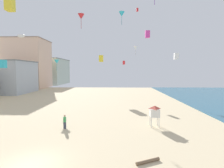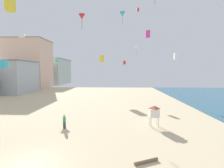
{
  "view_description": "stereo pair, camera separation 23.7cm",
  "coord_description": "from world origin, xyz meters",
  "px_view_note": "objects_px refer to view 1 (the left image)",
  "views": [
    {
      "loc": [
        6.22,
        -11.76,
        6.73
      ],
      "look_at": [
        5.43,
        14.77,
        4.78
      ],
      "focal_mm": 28.15,
      "sensor_mm": 36.0,
      "label": 1
    },
    {
      "loc": [
        6.45,
        -11.75,
        6.73
      ],
      "look_at": [
        5.43,
        14.77,
        4.78
      ],
      "focal_mm": 28.15,
      "sensor_mm": 36.0,
      "label": 2
    }
  ],
  "objects_px": {
    "kite_yellow_box_2": "(10,5)",
    "kite_cyan_delta_2": "(122,14)",
    "kite_yellow_box": "(101,59)",
    "kite_magenta_box": "(147,34)",
    "kite_white_delta": "(136,48)",
    "kite_white_parafoil": "(21,36)",
    "kite_white_box": "(176,56)",
    "kite_red_box_2": "(137,10)",
    "driftwood_log": "(148,161)",
    "kite_flyer": "(65,121)",
    "kite_red_box": "(124,63)",
    "kite_cyan_delta": "(57,62)",
    "kite_cyan_box": "(3,64)",
    "kite_red_delta": "(81,17)",
    "lifeguard_stand": "(155,111)"
  },
  "relations": [
    {
      "from": "kite_cyan_delta",
      "to": "kite_flyer",
      "type": "bearing_deg",
      "value": -68.47
    },
    {
      "from": "kite_red_box",
      "to": "driftwood_log",
      "type": "bearing_deg",
      "value": -88.69
    },
    {
      "from": "driftwood_log",
      "to": "kite_cyan_delta",
      "type": "height_order",
      "value": "kite_cyan_delta"
    },
    {
      "from": "kite_cyan_box",
      "to": "kite_yellow_box",
      "type": "bearing_deg",
      "value": 47.51
    },
    {
      "from": "driftwood_log",
      "to": "kite_magenta_box",
      "type": "xyz_separation_m",
      "value": [
        2.5,
        15.87,
        12.43
      ]
    },
    {
      "from": "driftwood_log",
      "to": "kite_cyan_delta",
      "type": "relative_size",
      "value": 0.86
    },
    {
      "from": "driftwood_log",
      "to": "kite_cyan_delta",
      "type": "xyz_separation_m",
      "value": [
        -14.88,
        23.83,
        8.57
      ]
    },
    {
      "from": "kite_flyer",
      "to": "lifeguard_stand",
      "type": "bearing_deg",
      "value": -96.72
    },
    {
      "from": "kite_cyan_delta",
      "to": "lifeguard_stand",
      "type": "bearing_deg",
      "value": -41.63
    },
    {
      "from": "kite_yellow_box_2",
      "to": "kite_cyan_delta",
      "type": "bearing_deg",
      "value": 80.29
    },
    {
      "from": "lifeguard_stand",
      "to": "kite_cyan_box",
      "type": "height_order",
      "value": "kite_cyan_box"
    },
    {
      "from": "kite_cyan_delta",
      "to": "kite_red_box_2",
      "type": "bearing_deg",
      "value": 27.97
    },
    {
      "from": "driftwood_log",
      "to": "kite_cyan_delta_2",
      "type": "xyz_separation_m",
      "value": [
        -1.16,
        34.14,
        21.33
      ]
    },
    {
      "from": "kite_white_delta",
      "to": "kite_magenta_box",
      "type": "relative_size",
      "value": 2.46
    },
    {
      "from": "driftwood_log",
      "to": "kite_white_delta",
      "type": "bearing_deg",
      "value": 85.54
    },
    {
      "from": "kite_cyan_box",
      "to": "kite_flyer",
      "type": "bearing_deg",
      "value": -37.02
    },
    {
      "from": "kite_flyer",
      "to": "kite_yellow_box_2",
      "type": "height_order",
      "value": "kite_yellow_box_2"
    },
    {
      "from": "kite_red_delta",
      "to": "kite_cyan_box",
      "type": "distance_m",
      "value": 23.93
    },
    {
      "from": "kite_white_parafoil",
      "to": "kite_cyan_delta_2",
      "type": "xyz_separation_m",
      "value": [
        18.96,
        14.08,
        8.16
      ]
    },
    {
      "from": "kite_red_box_2",
      "to": "kite_white_delta",
      "type": "distance_m",
      "value": 10.54
    },
    {
      "from": "kite_cyan_delta",
      "to": "kite_cyan_box",
      "type": "height_order",
      "value": "kite_cyan_delta"
    },
    {
      "from": "kite_white_box",
      "to": "kite_red_box_2",
      "type": "bearing_deg",
      "value": 97.05
    },
    {
      "from": "kite_cyan_delta",
      "to": "kite_yellow_box",
      "type": "distance_m",
      "value": 14.11
    },
    {
      "from": "kite_yellow_box",
      "to": "kite_magenta_box",
      "type": "height_order",
      "value": "kite_magenta_box"
    },
    {
      "from": "lifeguard_stand",
      "to": "kite_red_box_2",
      "type": "height_order",
      "value": "kite_red_box_2"
    },
    {
      "from": "kite_magenta_box",
      "to": "kite_flyer",
      "type": "bearing_deg",
      "value": -142.14
    },
    {
      "from": "driftwood_log",
      "to": "kite_cyan_delta_2",
      "type": "distance_m",
      "value": 40.27
    },
    {
      "from": "kite_cyan_delta_2",
      "to": "kite_magenta_box",
      "type": "distance_m",
      "value": 20.64
    },
    {
      "from": "kite_red_delta",
      "to": "kite_cyan_box",
      "type": "xyz_separation_m",
      "value": [
        -10.51,
        -17.0,
        -13.17
      ]
    },
    {
      "from": "driftwood_log",
      "to": "kite_yellow_box",
      "type": "height_order",
      "value": "kite_yellow_box"
    },
    {
      "from": "kite_cyan_box",
      "to": "lifeguard_stand",
      "type": "bearing_deg",
      "value": -20.84
    },
    {
      "from": "kite_white_parafoil",
      "to": "kite_cyan_delta_2",
      "type": "distance_m",
      "value": 24.99
    },
    {
      "from": "kite_yellow_box",
      "to": "kite_white_parafoil",
      "type": "bearing_deg",
      "value": -131.62
    },
    {
      "from": "kite_flyer",
      "to": "kite_white_parafoil",
      "type": "relative_size",
      "value": 1.02
    },
    {
      "from": "lifeguard_stand",
      "to": "kite_white_box",
      "type": "bearing_deg",
      "value": 14.79
    },
    {
      "from": "kite_red_box",
      "to": "kite_magenta_box",
      "type": "bearing_deg",
      "value": -77.33
    },
    {
      "from": "kite_cyan_box",
      "to": "kite_red_box_2",
      "type": "bearing_deg",
      "value": 31.11
    },
    {
      "from": "kite_cyan_delta_2",
      "to": "kite_white_delta",
      "type": "xyz_separation_m",
      "value": [
        4.19,
        4.83,
        -8.06
      ]
    },
    {
      "from": "kite_cyan_delta_2",
      "to": "kite_red_box_2",
      "type": "bearing_deg",
      "value": -13.49
    },
    {
      "from": "kite_cyan_delta",
      "to": "kite_yellow_box_2",
      "type": "relative_size",
      "value": 1.42
    },
    {
      "from": "kite_yellow_box_2",
      "to": "kite_cyan_delta_2",
      "type": "bearing_deg",
      "value": 54.87
    },
    {
      "from": "kite_flyer",
      "to": "kite_red_box",
      "type": "bearing_deg",
      "value": -31.85
    },
    {
      "from": "kite_cyan_delta",
      "to": "kite_cyan_delta_2",
      "type": "distance_m",
      "value": 21.39
    },
    {
      "from": "kite_cyan_delta",
      "to": "kite_white_parafoil",
      "type": "relative_size",
      "value": 1.44
    },
    {
      "from": "lifeguard_stand",
      "to": "kite_white_delta",
      "type": "bearing_deg",
      "value": 66.35
    },
    {
      "from": "kite_white_delta",
      "to": "kite_white_parafoil",
      "type": "bearing_deg",
      "value": -140.77
    },
    {
      "from": "driftwood_log",
      "to": "kite_red_box_2",
      "type": "height_order",
      "value": "kite_red_box_2"
    },
    {
      "from": "lifeguard_stand",
      "to": "kite_red_box_2",
      "type": "xyz_separation_m",
      "value": [
        0.49,
        24.61,
        20.37
      ]
    },
    {
      "from": "kite_cyan_box",
      "to": "kite_cyan_delta",
      "type": "bearing_deg",
      "value": 37.69
    },
    {
      "from": "kite_cyan_delta_2",
      "to": "kite_magenta_box",
      "type": "bearing_deg",
      "value": -78.69
    }
  ]
}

